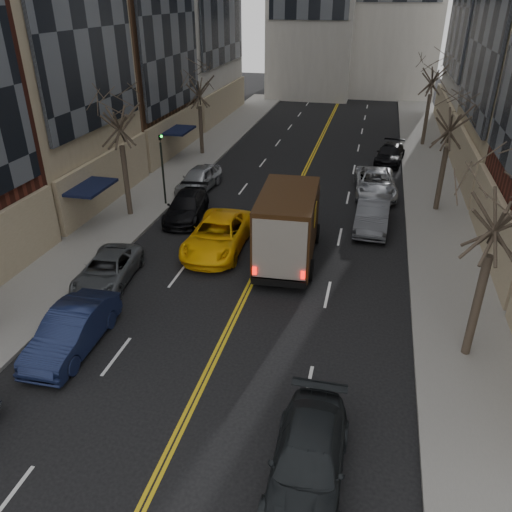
{
  "coord_description": "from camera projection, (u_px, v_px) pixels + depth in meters",
  "views": [
    {
      "loc": [
        4.77,
        -4.72,
        11.67
      ],
      "look_at": [
        0.58,
        12.72,
        2.2
      ],
      "focal_mm": 35.0,
      "sensor_mm": 36.0,
      "label": 1
    }
  ],
  "objects": [
    {
      "name": "sidewalk_left",
      "position": [
        172.0,
        177.0,
        35.53
      ],
      "size": [
        4.0,
        66.0,
        0.15
      ],
      "primitive_type": "cube",
      "color": "slate",
      "rests_on": "ground"
    },
    {
      "name": "sidewalk_right",
      "position": [
        436.0,
        198.0,
        31.82
      ],
      "size": [
        4.0,
        66.0,
        0.15
      ],
      "primitive_type": "cube",
      "color": "slate",
      "rests_on": "ground"
    },
    {
      "name": "tree_lf_mid",
      "position": [
        116.0,
        101.0,
        26.43
      ],
      "size": [
        3.2,
        3.2,
        8.91
      ],
      "color": "#382D23",
      "rests_on": "sidewalk_left"
    },
    {
      "name": "tree_lf_far",
      "position": [
        198.0,
        77.0,
        37.88
      ],
      "size": [
        3.2,
        3.2,
        8.12
      ],
      "color": "#382D23",
      "rests_on": "sidewalk_left"
    },
    {
      "name": "tree_rt_near",
      "position": [
        506.0,
        187.0,
        15.12
      ],
      "size": [
        3.2,
        3.2,
        8.71
      ],
      "color": "#382D23",
      "rests_on": "sidewalk_right"
    },
    {
      "name": "tree_rt_mid",
      "position": [
        454.0,
        107.0,
        27.29
      ],
      "size": [
        3.2,
        3.2,
        8.32
      ],
      "color": "#382D23",
      "rests_on": "sidewalk_right"
    },
    {
      "name": "tree_rt_far",
      "position": [
        435.0,
        63.0,
        39.93
      ],
      "size": [
        3.2,
        3.2,
        9.11
      ],
      "color": "#382D23",
      "rests_on": "sidewalk_right"
    },
    {
      "name": "traffic_signal",
      "position": [
        162.0,
        161.0,
        29.62
      ],
      "size": [
        0.29,
        0.26,
        4.7
      ],
      "color": "black",
      "rests_on": "sidewalk_left"
    },
    {
      "name": "ups_truck",
      "position": [
        288.0,
        225.0,
        23.82
      ],
      "size": [
        3.04,
        6.85,
        3.68
      ],
      "rotation": [
        0.0,
        0.0,
        0.05
      ],
      "color": "black",
      "rests_on": "ground"
    },
    {
      "name": "observer_sedan",
      "position": [
        308.0,
        460.0,
        13.21
      ],
      "size": [
        1.99,
        4.87,
        1.41
      ],
      "rotation": [
        0.0,
        0.0,
        0.0
      ],
      "color": "black",
      "rests_on": "ground"
    },
    {
      "name": "taxi",
      "position": [
        218.0,
        235.0,
        25.28
      ],
      "size": [
        2.83,
        5.9,
        1.62
      ],
      "primitive_type": "imported",
      "rotation": [
        0.0,
        0.0,
        0.02
      ],
      "color": "#FFB90A",
      "rests_on": "ground"
    },
    {
      "name": "pedestrian",
      "position": [
        284.0,
        235.0,
        25.09
      ],
      "size": [
        0.59,
        0.73,
        1.75
      ],
      "primitive_type": "imported",
      "rotation": [
        0.0,
        0.0,
        1.27
      ],
      "color": "black",
      "rests_on": "ground"
    },
    {
      "name": "parked_lf_b",
      "position": [
        72.0,
        330.0,
        18.18
      ],
      "size": [
        1.79,
        4.78,
        1.56
      ],
      "primitive_type": "imported",
      "rotation": [
        0.0,
        0.0,
        0.03
      ],
      "color": "#111938",
      "rests_on": "ground"
    },
    {
      "name": "parked_lf_c",
      "position": [
        108.0,
        270.0,
        22.43
      ],
      "size": [
        2.64,
        4.82,
        1.28
      ],
      "primitive_type": "imported",
      "rotation": [
        0.0,
        0.0,
        0.12
      ],
      "color": "#4F5357",
      "rests_on": "ground"
    },
    {
      "name": "parked_lf_d",
      "position": [
        186.0,
        206.0,
        28.95
      ],
      "size": [
        2.6,
        5.11,
        1.42
      ],
      "primitive_type": "imported",
      "rotation": [
        0.0,
        0.0,
        0.13
      ],
      "color": "black",
      "rests_on": "ground"
    },
    {
      "name": "parked_lf_e",
      "position": [
        199.0,
        179.0,
        33.07
      ],
      "size": [
        2.29,
        4.69,
        1.54
      ],
      "primitive_type": "imported",
      "rotation": [
        0.0,
        0.0,
        -0.11
      ],
      "color": "#B9BCC1",
      "rests_on": "ground"
    },
    {
      "name": "parked_rt_a",
      "position": [
        373.0,
        214.0,
        27.67
      ],
      "size": [
        1.9,
        5.05,
        1.65
      ],
      "primitive_type": "imported",
      "rotation": [
        0.0,
        0.0,
        -0.03
      ],
      "color": "#4C4E53",
      "rests_on": "ground"
    },
    {
      "name": "parked_rt_b",
      "position": [
        375.0,
        183.0,
        32.37
      ],
      "size": [
        3.01,
        5.73,
        1.54
      ],
      "primitive_type": "imported",
      "rotation": [
        0.0,
        0.0,
        0.08
      ],
      "color": "#B5B7BD",
      "rests_on": "ground"
    },
    {
      "name": "parked_rt_c",
      "position": [
        390.0,
        154.0,
        38.44
      ],
      "size": [
        2.53,
        4.94,
        1.37
      ],
      "primitive_type": "imported",
      "rotation": [
        0.0,
        0.0,
        -0.13
      ],
      "color": "black",
      "rests_on": "ground"
    }
  ]
}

